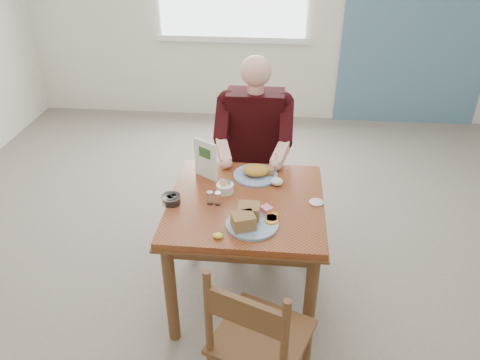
# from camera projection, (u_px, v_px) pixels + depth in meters

# --- Properties ---
(floor) EXTENTS (6.00, 6.00, 0.00)m
(floor) POSITION_uv_depth(u_px,v_px,m) (245.00, 294.00, 3.12)
(floor) COLOR #6F645A
(floor) RESTS_ON ground
(lemon_wedge) EXTENTS (0.06, 0.06, 0.03)m
(lemon_wedge) POSITION_uv_depth(u_px,v_px,m) (218.00, 236.00, 2.43)
(lemon_wedge) COLOR #F9F734
(lemon_wedge) RESTS_ON table
(napkin) EXTENTS (0.08, 0.07, 0.05)m
(napkin) POSITION_uv_depth(u_px,v_px,m) (277.00, 182.00, 2.87)
(napkin) COLOR white
(napkin) RESTS_ON table
(metal_dish) EXTENTS (0.08, 0.08, 0.01)m
(metal_dish) POSITION_uv_depth(u_px,v_px,m) (316.00, 202.00, 2.71)
(metal_dish) COLOR silver
(metal_dish) RESTS_ON table
(table) EXTENTS (0.92, 0.92, 0.75)m
(table) POSITION_uv_depth(u_px,v_px,m) (246.00, 216.00, 2.79)
(table) COLOR brown
(table) RESTS_ON ground
(chair_far) EXTENTS (0.42, 0.42, 0.95)m
(chair_far) POSITION_uv_depth(u_px,v_px,m) (254.00, 172.00, 3.55)
(chair_far) COLOR brown
(chair_far) RESTS_ON ground
(chair_near) EXTENTS (0.55, 0.55, 0.95)m
(chair_near) POSITION_uv_depth(u_px,v_px,m) (257.00, 342.00, 2.20)
(chair_near) COLOR brown
(chair_near) RESTS_ON ground
(diner) EXTENTS (0.53, 0.56, 1.39)m
(diner) POSITION_uv_depth(u_px,v_px,m) (254.00, 138.00, 3.31)
(diner) COLOR gray
(diner) RESTS_ON chair_far
(near_plate) EXTENTS (0.35, 0.35, 0.10)m
(near_plate) POSITION_uv_depth(u_px,v_px,m) (250.00, 219.00, 2.51)
(near_plate) COLOR white
(near_plate) RESTS_ON table
(far_plate) EXTENTS (0.29, 0.29, 0.08)m
(far_plate) POSITION_uv_depth(u_px,v_px,m) (257.00, 172.00, 2.96)
(far_plate) COLOR white
(far_plate) RESTS_ON table
(caddy) EXTENTS (0.12, 0.12, 0.08)m
(caddy) POSITION_uv_depth(u_px,v_px,m) (225.00, 188.00, 2.80)
(caddy) COLOR white
(caddy) RESTS_ON table
(shakers) EXTENTS (0.09, 0.04, 0.08)m
(shakers) POSITION_uv_depth(u_px,v_px,m) (214.00, 198.00, 2.68)
(shakers) COLOR white
(shakers) RESTS_ON table
(creamer) EXTENTS (0.11, 0.11, 0.05)m
(creamer) POSITION_uv_depth(u_px,v_px,m) (171.00, 199.00, 2.70)
(creamer) COLOR white
(creamer) RESTS_ON table
(menu) EXTENTS (0.15, 0.11, 0.26)m
(menu) POSITION_uv_depth(u_px,v_px,m) (205.00, 159.00, 2.89)
(menu) COLOR white
(menu) RESTS_ON table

